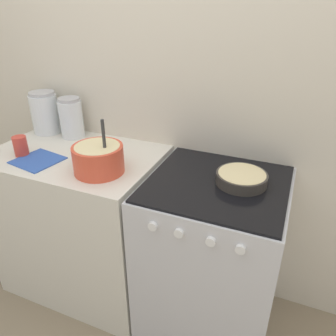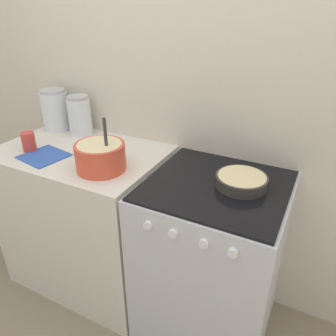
{
  "view_description": "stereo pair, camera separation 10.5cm",
  "coord_description": "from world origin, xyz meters",
  "px_view_note": "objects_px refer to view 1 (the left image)",
  "views": [
    {
      "loc": [
        0.65,
        -1.0,
        1.7
      ],
      "look_at": [
        0.12,
        0.27,
        0.99
      ],
      "focal_mm": 35.0,
      "sensor_mm": 36.0,
      "label": 1
    },
    {
      "loc": [
        0.75,
        -0.96,
        1.7
      ],
      "look_at": [
        0.12,
        0.27,
        0.99
      ],
      "focal_mm": 35.0,
      "sensor_mm": 36.0,
      "label": 2
    }
  ],
  "objects_px": {
    "mixing_bowl": "(98,157)",
    "storage_jar_middle": "(72,120)",
    "tin_can": "(21,146)",
    "baking_pan": "(242,178)",
    "storage_jar_left": "(45,115)",
    "stove": "(211,258)"
  },
  "relations": [
    {
      "from": "mixing_bowl",
      "to": "baking_pan",
      "type": "height_order",
      "value": "mixing_bowl"
    },
    {
      "from": "stove",
      "to": "baking_pan",
      "type": "xyz_separation_m",
      "value": [
        0.1,
        0.03,
        0.5
      ]
    },
    {
      "from": "storage_jar_middle",
      "to": "stove",
      "type": "bearing_deg",
      "value": -12.26
    },
    {
      "from": "mixing_bowl",
      "to": "storage_jar_left",
      "type": "relative_size",
      "value": 1.07
    },
    {
      "from": "mixing_bowl",
      "to": "storage_jar_middle",
      "type": "height_order",
      "value": "mixing_bowl"
    },
    {
      "from": "mixing_bowl",
      "to": "tin_can",
      "type": "xyz_separation_m",
      "value": [
        -0.5,
        -0.0,
        -0.02
      ]
    },
    {
      "from": "stove",
      "to": "storage_jar_left",
      "type": "relative_size",
      "value": 3.59
    },
    {
      "from": "baking_pan",
      "to": "storage_jar_left",
      "type": "relative_size",
      "value": 0.91
    },
    {
      "from": "mixing_bowl",
      "to": "storage_jar_left",
      "type": "distance_m",
      "value": 0.7
    },
    {
      "from": "stove",
      "to": "tin_can",
      "type": "distance_m",
      "value": 1.2
    },
    {
      "from": "baking_pan",
      "to": "storage_jar_left",
      "type": "height_order",
      "value": "storage_jar_left"
    },
    {
      "from": "tin_can",
      "to": "mixing_bowl",
      "type": "bearing_deg",
      "value": 0.18
    },
    {
      "from": "stove",
      "to": "tin_can",
      "type": "relative_size",
      "value": 8.62
    },
    {
      "from": "baking_pan",
      "to": "tin_can",
      "type": "xyz_separation_m",
      "value": [
        -1.17,
        -0.16,
        0.03
      ]
    },
    {
      "from": "mixing_bowl",
      "to": "tin_can",
      "type": "bearing_deg",
      "value": -179.82
    },
    {
      "from": "storage_jar_left",
      "to": "storage_jar_middle",
      "type": "distance_m",
      "value": 0.2
    },
    {
      "from": "mixing_bowl",
      "to": "tin_can",
      "type": "distance_m",
      "value": 0.5
    },
    {
      "from": "storage_jar_left",
      "to": "storage_jar_middle",
      "type": "xyz_separation_m",
      "value": [
        0.2,
        0.0,
        -0.01
      ]
    },
    {
      "from": "mixing_bowl",
      "to": "baking_pan",
      "type": "xyz_separation_m",
      "value": [
        0.67,
        0.15,
        -0.05
      ]
    },
    {
      "from": "baking_pan",
      "to": "storage_jar_left",
      "type": "xyz_separation_m",
      "value": [
        -1.29,
        0.18,
        0.08
      ]
    },
    {
      "from": "tin_can",
      "to": "storage_jar_middle",
      "type": "bearing_deg",
      "value": 75.14
    },
    {
      "from": "mixing_bowl",
      "to": "tin_can",
      "type": "height_order",
      "value": "mixing_bowl"
    }
  ]
}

